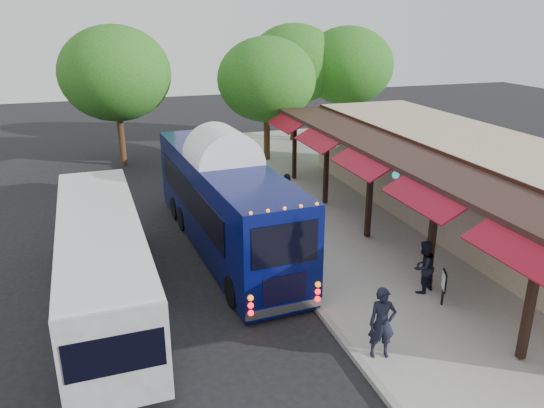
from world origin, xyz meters
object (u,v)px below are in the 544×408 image
object	(u,v)px
sign_board	(444,282)
ped_a	(382,323)
city_bus	(102,259)
ped_d	(290,212)
ped_b	(423,267)
coach_bus	(224,198)
ped_c	(287,195)

from	to	relation	value
sign_board	ped_a	bearing A→B (deg)	-126.28
city_bus	ped_d	size ratio (longest dim) A/B	6.00
city_bus	ped_b	size ratio (longest dim) A/B	6.22
city_bus	ped_b	distance (m)	9.49
coach_bus	sign_board	world-z (taller)	coach_bus
ped_a	sign_board	world-z (taller)	ped_a
coach_bus	ped_d	bearing A→B (deg)	-0.94
coach_bus	city_bus	distance (m)	5.32
ped_b	ped_d	distance (m)	6.03
city_bus	ped_c	size ratio (longest dim) A/B	5.59
ped_c	sign_board	bearing A→B (deg)	78.24
city_bus	sign_board	world-z (taller)	city_bus
ped_a	ped_c	size ratio (longest dim) A/B	1.00
ped_c	ped_d	world-z (taller)	ped_c
coach_bus	ped_a	size ratio (longest dim) A/B	6.10
ped_a	sign_board	distance (m)	3.35
ped_c	sign_board	xyz separation A→B (m)	(1.84, -8.29, -0.20)
city_bus	ped_c	distance (m)	9.01
ped_b	coach_bus	bearing A→B (deg)	-70.38
ped_d	city_bus	bearing A→B (deg)	20.08
city_bus	coach_bus	bearing A→B (deg)	33.67
ped_b	ped_c	size ratio (longest dim) A/B	0.90
city_bus	ped_a	xyz separation A→B (m)	(6.38, -4.88, -0.45)
city_bus	ped_c	world-z (taller)	city_bus
ped_c	sign_board	size ratio (longest dim) A/B	1.73
coach_bus	sign_board	distance (m)	8.12
coach_bus	ped_d	world-z (taller)	coach_bus
ped_a	ped_c	xyz separation A→B (m)	(1.08, 9.91, 0.00)
city_bus	ped_a	distance (m)	8.04
coach_bus	ped_a	world-z (taller)	coach_bus
ped_c	ped_a	bearing A→B (deg)	59.47
city_bus	sign_board	bearing A→B (deg)	-21.03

